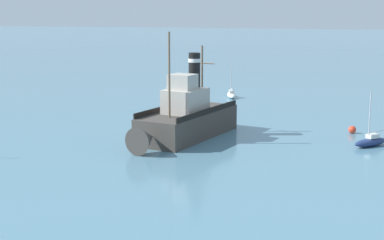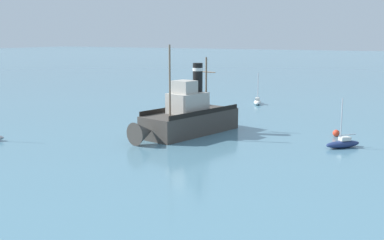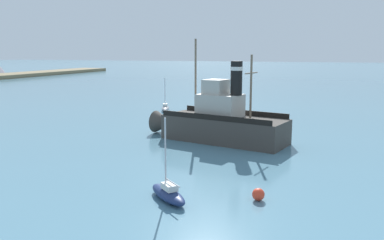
# 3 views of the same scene
# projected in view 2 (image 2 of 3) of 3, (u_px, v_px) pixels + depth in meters

# --- Properties ---
(ground_plane) EXTENTS (600.00, 600.00, 0.00)m
(ground_plane) POSITION_uv_depth(u_px,v_px,m) (183.00, 134.00, 53.67)
(ground_plane) COLOR teal
(old_tugboat) EXTENTS (6.92, 14.79, 9.90)m
(old_tugboat) POSITION_uv_depth(u_px,v_px,m) (187.00, 118.00, 53.16)
(old_tugboat) COLOR #423D38
(old_tugboat) RESTS_ON ground
(sailboat_white) EXTENTS (2.23, 3.95, 4.90)m
(sailboat_white) POSITION_uv_depth(u_px,v_px,m) (257.00, 102.00, 76.39)
(sailboat_white) COLOR white
(sailboat_white) RESTS_ON ground
(sailboat_navy) EXTENTS (3.33, 3.58, 4.90)m
(sailboat_navy) POSITION_uv_depth(u_px,v_px,m) (343.00, 143.00, 46.99)
(sailboat_navy) COLOR navy
(sailboat_navy) RESTS_ON ground
(mooring_buoy) EXTENTS (0.75, 0.75, 0.75)m
(mooring_buoy) POSITION_uv_depth(u_px,v_px,m) (336.00, 133.00, 52.17)
(mooring_buoy) COLOR red
(mooring_buoy) RESTS_ON ground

